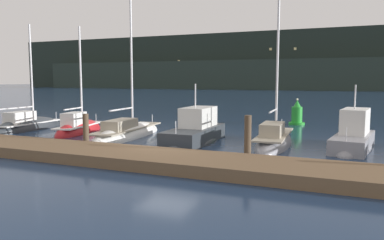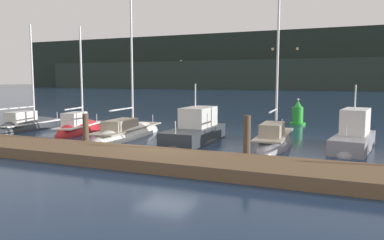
% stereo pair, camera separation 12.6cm
% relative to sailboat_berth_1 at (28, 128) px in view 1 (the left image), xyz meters
% --- Properties ---
extents(ground_plane, '(400.00, 400.00, 0.00)m').
position_rel_sailboat_berth_1_xyz_m(ground_plane, '(12.10, -3.54, -0.10)').
color(ground_plane, '#192D4C').
extents(dock, '(31.96, 2.80, 0.45)m').
position_rel_sailboat_berth_1_xyz_m(dock, '(12.10, -5.91, 0.12)').
color(dock, brown).
rests_on(dock, ground).
extents(mooring_pile_1, '(0.28, 0.28, 1.71)m').
position_rel_sailboat_berth_1_xyz_m(mooring_pile_1, '(8.14, -4.26, 0.75)').
color(mooring_pile_1, '#4C3D2D').
rests_on(mooring_pile_1, ground).
extents(mooring_pile_2, '(0.28, 0.28, 1.93)m').
position_rel_sailboat_berth_1_xyz_m(mooring_pile_2, '(16.06, -4.26, 0.86)').
color(mooring_pile_2, '#4C3D2D').
rests_on(mooring_pile_2, ground).
extents(sailboat_berth_1, '(1.86, 5.87, 7.81)m').
position_rel_sailboat_berth_1_xyz_m(sailboat_berth_1, '(0.00, 0.00, 0.00)').
color(sailboat_berth_1, '#2D3338').
rests_on(sailboat_berth_1, ground).
extents(sailboat_berth_2, '(2.44, 5.35, 7.45)m').
position_rel_sailboat_berth_1_xyz_m(sailboat_berth_2, '(4.14, 0.08, 0.01)').
color(sailboat_berth_2, red).
rests_on(sailboat_berth_2, ground).
extents(sailboat_berth_3, '(2.27, 7.49, 10.75)m').
position_rel_sailboat_berth_1_xyz_m(sailboat_berth_3, '(7.92, -0.24, -0.00)').
color(sailboat_berth_3, white).
rests_on(sailboat_berth_3, ground).
extents(motorboat_berth_4, '(2.02, 5.74, 3.66)m').
position_rel_sailboat_berth_1_xyz_m(motorboat_berth_4, '(12.24, -0.40, 0.23)').
color(motorboat_berth_4, '#2D3338').
rests_on(motorboat_berth_4, ground).
extents(sailboat_berth_5, '(1.83, 6.30, 10.27)m').
position_rel_sailboat_berth_1_xyz_m(sailboat_berth_5, '(16.31, 0.26, 0.03)').
color(sailboat_berth_5, gray).
rests_on(sailboat_berth_5, ground).
extents(motorboat_berth_6, '(2.38, 5.37, 3.74)m').
position_rel_sailboat_berth_1_xyz_m(motorboat_berth_6, '(20.01, 0.73, 0.20)').
color(motorboat_berth_6, gray).
rests_on(motorboat_berth_6, ground).
extents(channel_buoy, '(1.18, 1.18, 1.95)m').
position_rel_sailboat_berth_1_xyz_m(channel_buoy, '(16.27, 9.81, 0.62)').
color(channel_buoy, green).
rests_on(channel_buoy, ground).
extents(hillside_backdrop, '(240.00, 23.00, 19.14)m').
position_rel_sailboat_berth_1_xyz_m(hillside_backdrop, '(7.60, 111.51, 8.71)').
color(hillside_backdrop, '#1E2823').
rests_on(hillside_backdrop, ground).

